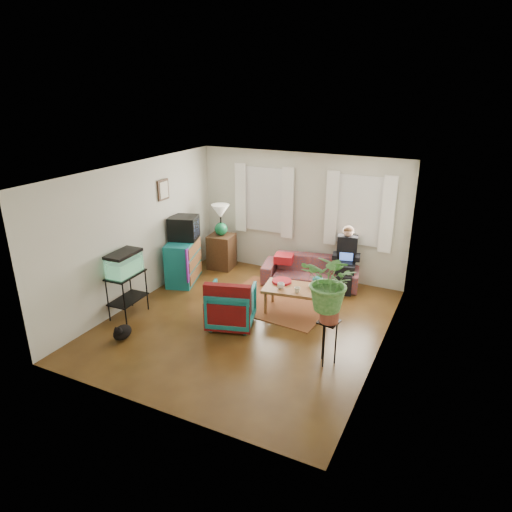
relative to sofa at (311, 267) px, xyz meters
The scene contains 31 objects.
floor 2.13m from the sofa, 102.00° to the right, with size 4.50×5.00×0.01m, color #4F2B14.
ceiling 3.05m from the sofa, 102.00° to the right, with size 4.50×5.00×0.01m, color white.
wall_back 1.11m from the sofa, 134.07° to the left, with size 4.50×0.01×2.60m, color silver.
wall_front 4.66m from the sofa, 95.47° to the right, with size 4.50×0.01×2.60m, color silver.
wall_left 3.50m from the sofa, 142.64° to the right, with size 0.01×5.00×2.60m, color silver.
wall_right 2.89m from the sofa, 48.49° to the right, with size 0.01×5.00×2.60m, color silver.
window_left 1.76m from the sofa, 160.81° to the left, with size 1.08×0.04×1.38m, color white.
window_right 1.49m from the sofa, 27.84° to the left, with size 1.08×0.04×1.38m, color white.
curtains_left 1.74m from the sofa, 164.19° to the left, with size 1.36×0.06×1.50m, color white.
curtains_right 1.47m from the sofa, 23.26° to the left, with size 1.36×0.06×1.50m, color white.
picture_frame 3.31m from the sofa, 155.64° to the right, with size 0.04×0.32×0.40m, color #3D2616.
area_rug 1.15m from the sofa, 104.54° to the right, with size 2.00×1.60×0.01m, color brown.
sofa is the anchor object (origin of this frame).
seated_person 0.73m from the sofa, 11.91° to the left, with size 0.48×0.60×1.16m, color black, non-canonical shape.
side_table 2.09m from the sofa, behind, with size 0.52×0.52×0.76m, color #402518.
table_lamp 2.20m from the sofa, behind, with size 0.39×0.39×0.70m, color white, non-canonical shape.
dresser 2.63m from the sofa, 157.36° to the right, with size 0.50×0.99×0.89m, color #115D6A.
crt_tv 2.71m from the sofa, 159.50° to the right, with size 0.55×0.50×0.48m, color black.
aquarium_stand 3.64m from the sofa, 131.95° to the right, with size 0.40×0.71×0.79m, color black.
aquarium 3.70m from the sofa, 131.95° to the right, with size 0.35×0.64×0.42m, color #7FD899.
black_cat 3.95m from the sofa, 120.04° to the right, with size 0.23×0.36×0.30m, color black.
armchair 2.29m from the sofa, 105.99° to the right, with size 0.75×0.70×0.77m, color #115B6B.
serape_throw 2.55m from the sofa, 102.36° to the right, with size 0.77×0.18×0.64m, color #9E0A0A.
coffee_table 1.32m from the sofa, 81.43° to the right, with size 1.16×0.63×0.48m, color brown.
cup_a 1.45m from the sofa, 91.95° to the right, with size 0.13×0.13×0.10m, color white.
cup_b 1.51m from the sofa, 79.43° to the right, with size 0.11×0.11×0.10m, color beige.
bowl 1.25m from the sofa, 66.76° to the right, with size 0.23×0.23×0.06m, color white.
snack_tray 1.20m from the sofa, 96.72° to the right, with size 0.36×0.36×0.04m, color #B21414.
birdcage 1.54m from the sofa, 66.22° to the right, with size 0.19×0.19×0.34m, color #115B6B, non-canonical shape.
plant_stand 2.87m from the sofa, 65.41° to the right, with size 0.29×0.29×0.70m, color black.
potted_plant 2.98m from the sofa, 65.41° to the right, with size 0.80×0.69×0.88m, color #599947.
Camera 1 is at (3.22, -6.19, 3.88)m, focal length 32.00 mm.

